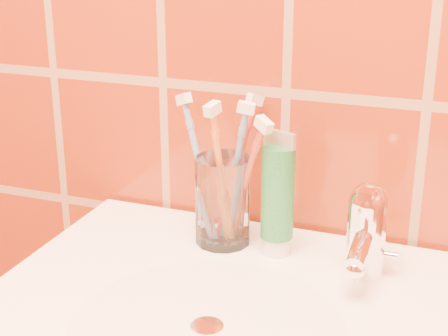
% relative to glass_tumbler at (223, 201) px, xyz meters
% --- Properties ---
extents(glass_tumbler, '(0.08, 0.08, 0.12)m').
position_rel_glass_tumbler_xyz_m(glass_tumbler, '(0.00, 0.00, 0.00)').
color(glass_tumbler, white).
rests_on(glass_tumbler, pedestal_sink).
extents(toothpaste_tube, '(0.05, 0.04, 0.17)m').
position_rel_glass_tumbler_xyz_m(toothpaste_tube, '(0.08, -0.01, 0.02)').
color(toothpaste_tube, white).
rests_on(toothpaste_tube, pedestal_sink).
extents(faucet, '(0.05, 0.11, 0.12)m').
position_rel_glass_tumbler_xyz_m(faucet, '(0.19, -0.02, 0.00)').
color(faucet, white).
rests_on(faucet, pedestal_sink).
extents(toothbrush_0, '(0.06, 0.10, 0.22)m').
position_rel_glass_tumbler_xyz_m(toothbrush_0, '(0.00, -0.02, 0.04)').
color(toothbrush_0, orange).
rests_on(toothbrush_0, glass_tumbler).
extents(toothbrush_1, '(0.07, 0.06, 0.20)m').
position_rel_glass_tumbler_xyz_m(toothbrush_1, '(0.01, 0.01, 0.04)').
color(toothbrush_1, '#6C90C0').
rests_on(toothbrush_1, glass_tumbler).
extents(toothbrush_2, '(0.16, 0.14, 0.21)m').
position_rel_glass_tumbler_xyz_m(toothbrush_2, '(-0.04, 0.01, 0.04)').
color(toothbrush_2, '#6785B8').
rests_on(toothbrush_2, glass_tumbler).
extents(toothbrush_3, '(0.12, 0.15, 0.22)m').
position_rel_glass_tumbler_xyz_m(toothbrush_3, '(0.01, 0.03, 0.04)').
color(toothbrush_3, '#AE2A25').
rests_on(toothbrush_3, glass_tumbler).
extents(toothbrush_4, '(0.15, 0.13, 0.20)m').
position_rel_glass_tumbler_xyz_m(toothbrush_4, '(0.03, -0.01, 0.03)').
color(toothbrush_4, '#AE3C25').
rests_on(toothbrush_4, glass_tumbler).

